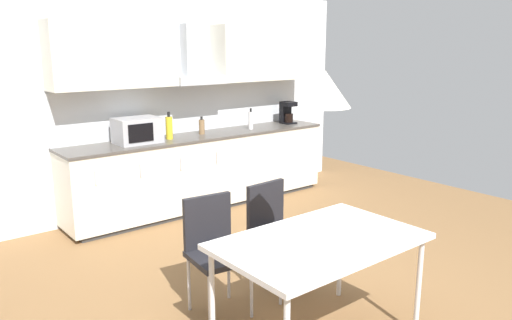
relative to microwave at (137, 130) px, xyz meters
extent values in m
cube|color=brown|center=(0.03, -2.56, -1.05)|extent=(8.05, 8.58, 0.02)
cube|color=silver|center=(0.03, 0.35, 0.26)|extent=(6.44, 0.10, 2.59)
cube|color=#333333|center=(0.84, 0.00, -1.01)|extent=(3.27, 0.54, 0.05)
cube|color=silver|center=(0.84, 0.00, -0.58)|extent=(3.40, 0.59, 0.82)
cube|color=#4C4742|center=(0.84, 0.00, -0.15)|extent=(3.42, 0.61, 0.03)
cube|color=silver|center=(-0.61, -0.31, -0.37)|extent=(0.01, 0.01, 0.14)
cube|color=silver|center=(-0.13, -0.31, -0.37)|extent=(0.01, 0.01, 0.14)
cube|color=silver|center=(0.36, -0.31, -0.37)|extent=(0.01, 0.01, 0.14)
cube|color=silver|center=(0.84, -0.31, -0.37)|extent=(0.01, 0.01, 0.14)
cube|color=silver|center=(0.84, 0.29, 0.15)|extent=(3.40, 0.02, 0.57)
cube|color=silver|center=(-0.17, 0.13, 0.81)|extent=(1.37, 0.34, 0.70)
cube|color=silver|center=(1.86, 0.13, 0.81)|extent=(1.37, 0.34, 0.70)
cube|color=#B7BABF|center=(0.84, 0.11, 0.51)|extent=(0.66, 0.40, 0.10)
cube|color=#B7BABF|center=(0.84, 0.22, 0.84)|extent=(0.20, 0.16, 0.65)
cube|color=#ADADB2|center=(0.00, 0.00, 0.00)|extent=(0.48, 0.34, 0.28)
cube|color=black|center=(-0.04, -0.17, 0.00)|extent=(0.29, 0.01, 0.20)
cube|color=black|center=(2.24, 0.00, -0.13)|extent=(0.18, 0.18, 0.02)
cylinder|color=black|center=(2.24, -0.01, -0.06)|extent=(0.12, 0.12, 0.12)
cube|color=black|center=(2.24, 0.06, 0.01)|extent=(0.16, 0.08, 0.30)
cube|color=black|center=(2.24, -0.01, 0.13)|extent=(0.18, 0.16, 0.06)
cylinder|color=white|center=(1.55, -0.05, -0.03)|extent=(0.06, 0.06, 0.22)
cylinder|color=black|center=(1.55, -0.05, 0.11)|extent=(0.02, 0.02, 0.05)
cylinder|color=brown|center=(0.86, 0.03, -0.05)|extent=(0.07, 0.07, 0.18)
cylinder|color=black|center=(0.86, 0.03, 0.06)|extent=(0.03, 0.03, 0.04)
cylinder|color=yellow|center=(0.39, -0.01, -0.01)|extent=(0.08, 0.08, 0.26)
cylinder|color=black|center=(0.39, -0.01, 0.15)|extent=(0.03, 0.03, 0.06)
cube|color=white|center=(-0.17, -2.96, -0.31)|extent=(1.33, 0.83, 0.04)
cylinder|color=silver|center=(0.44, -3.31, -0.68)|extent=(0.04, 0.04, 0.71)
cylinder|color=silver|center=(-0.77, -2.60, -0.68)|extent=(0.04, 0.04, 0.71)
cylinder|color=silver|center=(0.44, -2.60, -0.68)|extent=(0.04, 0.04, 0.71)
cube|color=black|center=(0.13, -2.24, -0.59)|extent=(0.43, 0.43, 0.04)
cube|color=black|center=(0.12, -2.06, -0.37)|extent=(0.38, 0.07, 0.40)
cylinder|color=silver|center=(0.31, -2.40, -0.82)|extent=(0.02, 0.02, 0.43)
cylinder|color=silver|center=(-0.03, -2.43, -0.82)|extent=(0.02, 0.02, 0.43)
cylinder|color=silver|center=(0.29, -2.06, -0.82)|extent=(0.02, 0.02, 0.43)
cylinder|color=silver|center=(-0.05, -2.09, -0.82)|extent=(0.02, 0.02, 0.43)
cube|color=black|center=(-0.46, -2.24, -0.59)|extent=(0.44, 0.44, 0.04)
cube|color=black|center=(-0.44, -2.07, -0.37)|extent=(0.38, 0.08, 0.40)
cylinder|color=silver|center=(-0.31, -2.43, -0.82)|extent=(0.02, 0.02, 0.43)
cylinder|color=silver|center=(-0.65, -2.39, -0.82)|extent=(0.02, 0.02, 0.43)
cylinder|color=silver|center=(-0.28, -2.09, -0.82)|extent=(0.02, 0.02, 0.43)
cylinder|color=silver|center=(-0.61, -2.06, -0.82)|extent=(0.02, 0.02, 0.43)
cone|color=silver|center=(-0.17, -2.96, 0.66)|extent=(0.32, 0.32, 0.22)
camera|label=1|loc=(-2.36, -5.04, 0.91)|focal=35.00mm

